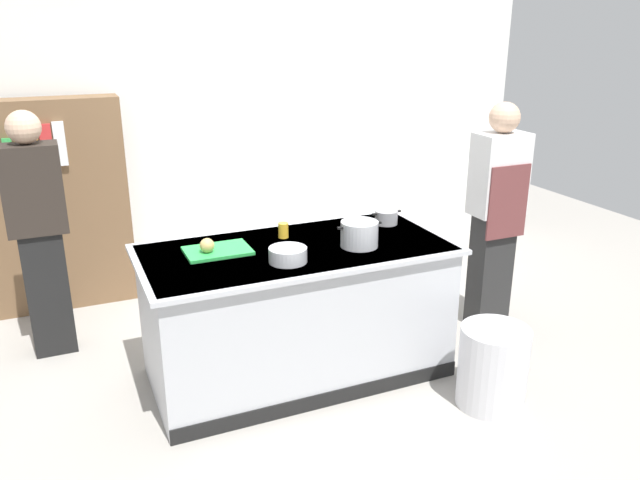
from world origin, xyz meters
TOP-DOWN VIEW (x-y plane):
  - ground_plane at (0.00, 0.00)m, footprint 10.00×10.00m
  - back_wall at (0.00, 2.10)m, footprint 6.40×0.12m
  - counter_island at (0.00, -0.00)m, footprint 1.98×0.98m
  - cutting_board at (-0.48, 0.11)m, footprint 0.40×0.28m
  - onion at (-0.55, 0.08)m, footprint 0.09×0.09m
  - stock_pot at (0.37, -0.14)m, footprint 0.30×0.24m
  - sauce_pan at (0.76, 0.20)m, footprint 0.23×0.16m
  - mixing_bowl at (-0.14, -0.22)m, footprint 0.23×0.23m
  - juice_cup at (-0.01, 0.21)m, footprint 0.07×0.07m
  - trash_bin at (0.96, -0.82)m, footprint 0.42×0.42m
  - person_chef at (1.63, 0.09)m, footprint 0.38×0.25m
  - person_guest at (-1.49, 0.98)m, footprint 0.38×0.24m
  - bookshelf at (-1.36, 1.80)m, footprint 1.10×0.31m

SIDE VIEW (x-z plane):
  - ground_plane at x=0.00m, z-range 0.00..0.00m
  - trash_bin at x=0.96m, z-range 0.00..0.51m
  - counter_island at x=0.00m, z-range 0.02..0.92m
  - bookshelf at x=-1.36m, z-range 0.00..1.70m
  - cutting_board at x=-0.48m, z-range 0.90..0.92m
  - person_guest at x=-1.49m, z-range 0.05..1.77m
  - person_chef at x=1.63m, z-range 0.05..1.77m
  - mixing_bowl at x=-0.14m, z-range 0.90..0.99m
  - sauce_pan at x=0.76m, z-range 0.90..1.00m
  - juice_cup at x=-0.01m, z-range 0.90..1.00m
  - onion at x=-0.55m, z-range 0.92..1.01m
  - stock_pot at x=0.37m, z-range 0.90..1.06m
  - back_wall at x=0.00m, z-range 0.00..3.00m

